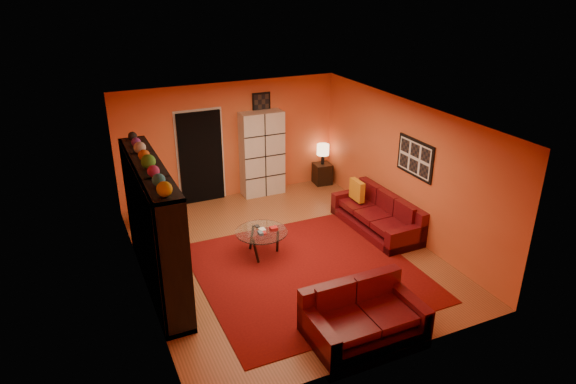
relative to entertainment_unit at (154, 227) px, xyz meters
name	(u,v)px	position (x,y,z in m)	size (l,w,h in m)	color
floor	(286,254)	(2.27, 0.00, -1.05)	(6.00, 6.00, 0.00)	brown
ceiling	(285,115)	(2.27, 0.00, 1.55)	(6.00, 6.00, 0.00)	white
wall_back	(230,141)	(2.27, 3.00, 0.25)	(6.00, 6.00, 0.00)	#DF5D30
wall_front	(384,275)	(2.27, -3.00, 0.25)	(6.00, 6.00, 0.00)	#DF5D30
wall_left	(138,215)	(-0.23, 0.00, 0.25)	(6.00, 6.00, 0.00)	#DF5D30
wall_right	(405,168)	(4.78, 0.00, 0.25)	(6.00, 6.00, 0.00)	#DF5D30
rug	(308,272)	(2.38, -0.70, -1.04)	(3.60, 3.60, 0.01)	#580A0A
doorway	(201,157)	(1.57, 2.96, -0.03)	(0.95, 0.10, 2.04)	black
wall_art_right	(415,158)	(4.75, -0.30, 0.55)	(0.03, 1.00, 0.70)	black
wall_art_back	(261,104)	(3.02, 2.98, 1.00)	(0.42, 0.03, 0.52)	black
entertainment_unit	(154,227)	(0.00, 0.00, 0.00)	(0.45, 3.00, 2.10)	black
tv	(157,228)	(0.05, 0.00, -0.04)	(0.13, 1.01, 0.58)	black
sofa	(380,215)	(4.41, 0.18, -0.76)	(0.91, 2.11, 0.85)	#4C0A10
loveseat	(361,314)	(2.37, -2.41, -0.77)	(1.65, 0.99, 0.85)	#4C0A10
throw_pillow	(357,190)	(4.22, 0.77, -0.42)	(0.12, 0.42, 0.42)	orange
coffee_table	(261,234)	(1.88, 0.17, -0.62)	(0.94, 0.94, 0.47)	silver
storage_cabinet	(262,154)	(2.94, 2.80, -0.09)	(0.96, 0.43, 1.93)	silver
bowl_chair	(151,213)	(0.27, 2.18, -0.77)	(0.64, 0.64, 0.53)	black
side_table	(322,174)	(4.48, 2.75, -0.80)	(0.40, 0.40, 0.50)	black
table_lamp	(323,150)	(4.48, 2.75, -0.21)	(0.29, 0.29, 0.49)	black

